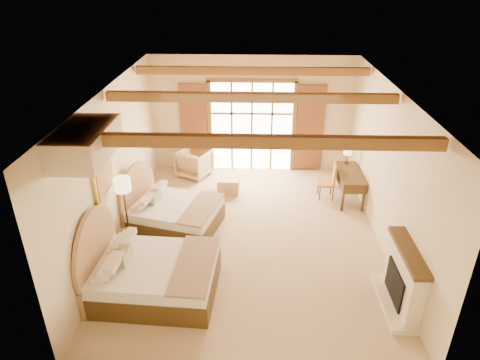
{
  "coord_description": "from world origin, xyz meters",
  "views": [
    {
      "loc": [
        0.06,
        -7.73,
        5.28
      ],
      "look_at": [
        -0.21,
        0.2,
        1.26
      ],
      "focal_mm": 32.0,
      "sensor_mm": 36.0,
      "label": 1
    }
  ],
  "objects_px": {
    "nightstand": "(120,250)",
    "desk": "(348,184)",
    "bed_far": "(169,212)",
    "armchair": "(194,163)",
    "bed_near": "(146,272)"
  },
  "relations": [
    {
      "from": "nightstand",
      "to": "desk",
      "type": "distance_m",
      "value": 5.67
    },
    {
      "from": "nightstand",
      "to": "desk",
      "type": "xyz_separation_m",
      "value": [
        4.93,
        2.79,
        0.07
      ]
    },
    {
      "from": "bed_near",
      "to": "desk",
      "type": "relative_size",
      "value": 1.64
    },
    {
      "from": "nightstand",
      "to": "desk",
      "type": "relative_size",
      "value": 0.47
    },
    {
      "from": "bed_far",
      "to": "armchair",
      "type": "distance_m",
      "value": 2.61
    },
    {
      "from": "bed_near",
      "to": "armchair",
      "type": "distance_m",
      "value": 4.77
    },
    {
      "from": "nightstand",
      "to": "armchair",
      "type": "bearing_deg",
      "value": 56.36
    },
    {
      "from": "desk",
      "to": "bed_far",
      "type": "bearing_deg",
      "value": -162.31
    },
    {
      "from": "bed_near",
      "to": "desk",
      "type": "height_order",
      "value": "bed_near"
    },
    {
      "from": "bed_near",
      "to": "bed_far",
      "type": "bearing_deg",
      "value": 93.23
    },
    {
      "from": "nightstand",
      "to": "armchair",
      "type": "xyz_separation_m",
      "value": [
        0.93,
        3.96,
        0.06
      ]
    },
    {
      "from": "armchair",
      "to": "desk",
      "type": "distance_m",
      "value": 4.17
    },
    {
      "from": "bed_near",
      "to": "nightstand",
      "type": "relative_size",
      "value": 3.51
    },
    {
      "from": "bed_far",
      "to": "armchair",
      "type": "relative_size",
      "value": 2.69
    },
    {
      "from": "desk",
      "to": "nightstand",
      "type": "bearing_deg",
      "value": -151.46
    }
  ]
}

